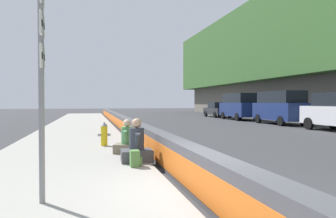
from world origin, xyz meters
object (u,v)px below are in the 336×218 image
(route_sign_post, at_px, (42,70))
(parked_car_midline, at_px, (239,106))
(seated_person_middle, at_px, (127,142))
(backpack, at_px, (135,159))
(seated_person_foreground, at_px, (137,148))
(parked_car_fourth, at_px, (280,107))
(fire_hydrant, at_px, (104,133))
(parked_car_far, at_px, (217,110))

(route_sign_post, relative_size, parked_car_midline, 0.70)
(seated_person_middle, bearing_deg, backpack, 178.77)
(route_sign_post, distance_m, backpack, 3.57)
(seated_person_foreground, bearing_deg, parked_car_fourth, -45.00)
(fire_hydrant, height_order, backpack, fire_hydrant)
(backpack, relative_size, parked_car_far, 0.09)
(route_sign_post, height_order, seated_person_foreground, route_sign_post)
(fire_hydrant, relative_size, seated_person_middle, 0.84)
(parked_car_far, bearing_deg, route_sign_post, 152.06)
(parked_car_midline, bearing_deg, parked_car_fourth, -177.89)
(parked_car_midline, xyz_separation_m, parked_car_far, (5.57, -0.12, -0.49))
(backpack, distance_m, parked_car_midline, 24.00)
(seated_person_foreground, bearing_deg, parked_car_far, -27.37)
(route_sign_post, bearing_deg, parked_car_far, -27.94)
(parked_car_fourth, bearing_deg, route_sign_post, 137.07)
(seated_person_middle, xyz_separation_m, backpack, (-2.13, 0.05, -0.13))
(route_sign_post, xyz_separation_m, seated_person_foreground, (3.07, -1.94, -1.73))
(fire_hydrant, xyz_separation_m, parked_car_far, (21.80, -13.69, 0.27))
(seated_person_middle, height_order, parked_car_far, parked_car_far)
(route_sign_post, height_order, parked_car_far, route_sign_post)
(fire_hydrant, distance_m, parked_car_fourth, 16.96)
(parked_car_midline, relative_size, parked_car_far, 1.14)
(route_sign_post, height_order, parked_car_midline, route_sign_post)
(route_sign_post, relative_size, backpack, 9.00)
(route_sign_post, xyz_separation_m, parked_car_fourth, (16.16, -15.04, -0.88))
(seated_person_middle, bearing_deg, parked_car_midline, -35.70)
(seated_person_foreground, height_order, backpack, seated_person_foreground)
(parked_car_fourth, xyz_separation_m, parked_car_far, (11.98, 0.11, -0.49))
(route_sign_post, xyz_separation_m, parked_car_midline, (22.57, -14.80, -0.88))
(fire_hydrant, bearing_deg, seated_person_middle, -160.73)
(route_sign_post, distance_m, parked_car_midline, 27.00)
(fire_hydrant, height_order, parked_car_midline, parked_car_midline)
(backpack, xyz_separation_m, parked_car_far, (25.72, -13.11, 0.53))
(route_sign_post, relative_size, seated_person_middle, 3.43)
(seated_person_foreground, height_order, seated_person_middle, seated_person_foreground)
(parked_car_far, bearing_deg, fire_hydrant, 147.86)
(seated_person_foreground, bearing_deg, backpack, 168.46)
(fire_hydrant, bearing_deg, parked_car_fourth, -54.57)
(fire_hydrant, distance_m, seated_person_middle, 1.90)
(route_sign_post, xyz_separation_m, backpack, (2.42, -1.81, -1.90))
(route_sign_post, distance_m, seated_person_middle, 5.22)
(parked_car_fourth, xyz_separation_m, parked_car_midline, (6.40, 0.24, 0.00))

